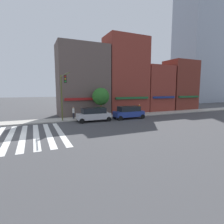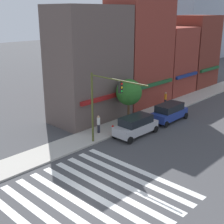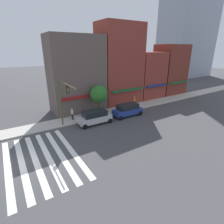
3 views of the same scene
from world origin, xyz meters
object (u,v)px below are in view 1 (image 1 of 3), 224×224
(suv_blue, at_px, (129,112))
(pedestrian_orange_vest, at_px, (139,109))
(fire_hydrant, at_px, (81,116))
(street_tree, at_px, (101,97))
(pedestrian_white_shirt, at_px, (73,112))
(traffic_signal, at_px, (63,89))
(suv_silver, at_px, (94,114))

(suv_blue, height_order, pedestrian_orange_vest, suv_blue)
(fire_hydrant, relative_size, street_tree, 0.18)
(pedestrian_white_shirt, relative_size, fire_hydrant, 2.10)
(pedestrian_white_shirt, xyz_separation_m, pedestrian_orange_vest, (12.10, 0.45, 0.00))
(traffic_signal, xyz_separation_m, fire_hydrant, (2.64, 1.46, -3.91))
(suv_blue, bearing_deg, fire_hydrant, 166.06)
(traffic_signal, xyz_separation_m, pedestrian_orange_vest, (13.92, 3.04, -3.45))
(traffic_signal, distance_m, suv_blue, 10.44)
(pedestrian_white_shirt, bearing_deg, suv_blue, 54.00)
(pedestrian_white_shirt, bearing_deg, fire_hydrant, 19.35)
(suv_blue, relative_size, pedestrian_white_shirt, 2.67)
(pedestrian_white_shirt, relative_size, street_tree, 0.38)
(traffic_signal, height_order, suv_blue, traffic_signal)
(suv_silver, xyz_separation_m, suv_blue, (5.75, 0.00, 0.00))
(fire_hydrant, xyz_separation_m, street_tree, (3.62, 1.10, 2.80))
(suv_blue, height_order, street_tree, street_tree)
(suv_blue, xyz_separation_m, pedestrian_white_shirt, (-8.01, 2.83, 0.04))
(pedestrian_white_shirt, relative_size, pedestrian_orange_vest, 1.00)
(suv_silver, xyz_separation_m, fire_hydrant, (-1.44, 1.70, -0.42))
(traffic_signal, xyz_separation_m, suv_blue, (9.83, -0.24, -3.49))
(suv_blue, bearing_deg, pedestrian_orange_vest, 38.11)
(traffic_signal, xyz_separation_m, pedestrian_white_shirt, (1.82, 2.59, -3.45))
(fire_hydrant, height_order, street_tree, street_tree)
(street_tree, bearing_deg, pedestrian_orange_vest, 3.61)
(suv_blue, height_order, pedestrian_white_shirt, suv_blue)
(pedestrian_orange_vest, bearing_deg, pedestrian_white_shirt, -116.00)
(traffic_signal, relative_size, street_tree, 1.40)
(traffic_signal, relative_size, suv_blue, 1.38)
(traffic_signal, relative_size, pedestrian_white_shirt, 3.68)
(suv_silver, xyz_separation_m, pedestrian_orange_vest, (9.84, 3.28, 0.04))
(pedestrian_white_shirt, height_order, street_tree, street_tree)
(pedestrian_orange_vest, bearing_deg, street_tree, -114.52)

